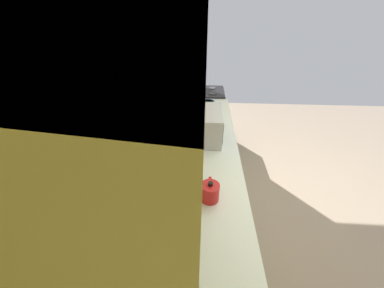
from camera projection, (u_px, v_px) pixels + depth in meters
The scene contains 8 objects.
ground_plane at pixel (297, 219), 2.51m from camera, with size 6.97×6.97×0.00m, color gray.
wall_back at pixel (162, 114), 1.87m from camera, with size 4.48×0.12×2.60m, color #DBBD7A.
counter_run at pixel (202, 217), 1.99m from camera, with size 3.57×0.67×0.91m.
upper_cabinets at pixel (179, 52), 1.22m from camera, with size 2.44×0.30×0.60m.
oven_range at pixel (204, 117), 3.72m from camera, with size 0.59×0.65×1.09m.
microwave at pixel (203, 125), 2.22m from camera, with size 0.49×0.38×0.30m.
bowl at pixel (208, 103), 3.00m from camera, with size 0.17×0.17×0.07m.
kettle at pixel (210, 192), 1.54m from camera, with size 0.18×0.13×0.16m.
Camera 1 is at (-1.69, 1.12, 2.10)m, focal length 20.26 mm.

